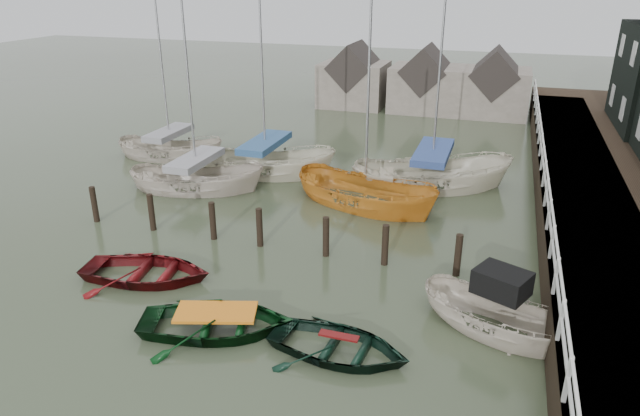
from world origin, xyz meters
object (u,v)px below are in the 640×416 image
(rowboat_red, at_px, (148,279))
(rowboat_dkgreen, at_px, (339,354))
(motorboat, at_px, (495,330))
(sailboat_d, at_px, (431,186))
(rowboat_green, at_px, (218,331))
(sailboat_a, at_px, (198,188))
(sailboat_b, at_px, (266,173))
(sailboat_e, at_px, (171,157))
(sailboat_c, at_px, (365,205))

(rowboat_red, distance_m, rowboat_dkgreen, 6.95)
(motorboat, xyz_separation_m, sailboat_d, (-3.17, 10.62, -0.03))
(rowboat_green, bearing_deg, sailboat_a, 14.65)
(sailboat_b, bearing_deg, sailboat_e, 71.59)
(rowboat_green, xyz_separation_m, sailboat_c, (1.57, 9.86, 0.01))
(rowboat_red, relative_size, motorboat, 0.87)
(motorboat, bearing_deg, sailboat_c, 60.14)
(sailboat_b, height_order, sailboat_d, sailboat_b)
(sailboat_a, distance_m, sailboat_e, 5.15)
(sailboat_c, bearing_deg, rowboat_dkgreen, -150.06)
(rowboat_red, bearing_deg, motorboat, -97.39)
(sailboat_b, height_order, sailboat_e, sailboat_b)
(sailboat_a, relative_size, sailboat_b, 0.81)
(sailboat_d, xyz_separation_m, sailboat_e, (-13.27, 0.18, 0.00))
(rowboat_green, relative_size, sailboat_c, 0.40)
(rowboat_red, height_order, sailboat_c, sailboat_c)
(sailboat_a, bearing_deg, rowboat_dkgreen, -148.74)
(rowboat_dkgreen, relative_size, sailboat_c, 0.35)
(motorboat, relative_size, sailboat_d, 0.37)
(rowboat_red, xyz_separation_m, motorboat, (10.40, 0.38, 0.10))
(rowboat_red, relative_size, sailboat_c, 0.39)
(sailboat_d, bearing_deg, sailboat_b, 76.12)
(rowboat_red, height_order, sailboat_a, sailboat_a)
(rowboat_dkgreen, height_order, sailboat_d, sailboat_d)
(rowboat_green, relative_size, sailboat_a, 0.40)
(sailboat_e, bearing_deg, sailboat_a, -140.53)
(sailboat_b, bearing_deg, sailboat_c, -123.68)
(rowboat_dkgreen, distance_m, sailboat_e, 18.19)
(rowboat_red, xyz_separation_m, sailboat_d, (7.22, 11.00, 0.06))
(motorboat, xyz_separation_m, sailboat_a, (-12.84, 7.11, -0.03))
(rowboat_green, distance_m, sailboat_c, 9.99)
(rowboat_red, bearing_deg, sailboat_d, -42.77)
(sailboat_e, bearing_deg, motorboat, -128.14)
(sailboat_b, relative_size, sailboat_d, 0.99)
(rowboat_dkgreen, bearing_deg, rowboat_red, 80.14)
(sailboat_c, bearing_deg, motorboat, -124.84)
(rowboat_red, xyz_separation_m, sailboat_c, (4.95, 8.04, 0.01))
(motorboat, relative_size, sailboat_a, 0.46)
(rowboat_green, bearing_deg, rowboat_dkgreen, -106.48)
(motorboat, height_order, sailboat_e, sailboat_e)
(rowboat_green, height_order, motorboat, motorboat)
(rowboat_red, height_order, rowboat_dkgreen, rowboat_red)
(sailboat_c, height_order, sailboat_e, sailboat_c)
(rowboat_dkgreen, distance_m, sailboat_a, 13.03)
(rowboat_green, bearing_deg, sailboat_d, -34.03)
(rowboat_dkgreen, relative_size, motorboat, 0.78)
(rowboat_green, height_order, sailboat_e, sailboat_e)
(sailboat_a, relative_size, sailboat_d, 0.81)
(sailboat_c, distance_m, sailboat_e, 11.44)
(sailboat_d, bearing_deg, rowboat_dkgreen, 159.15)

